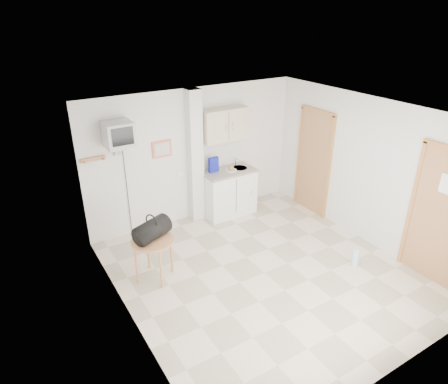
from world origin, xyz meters
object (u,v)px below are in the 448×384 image
water_bottle (355,259)px  round_table (153,245)px  crt_television (118,135)px  duffel_bag (152,230)px

water_bottle → round_table: bearing=153.5°
crt_television → duffel_bag: bearing=-91.1°
round_table → duffel_bag: 0.24m
crt_television → round_table: 1.82m
round_table → water_bottle: bearing=-26.5°
round_table → water_bottle: size_ratio=2.09×
crt_television → round_table: crt_television is taller
duffel_bag → water_bottle: duffel_bag is taller
round_table → duffel_bag: size_ratio=1.10×
crt_television → water_bottle: 4.23m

